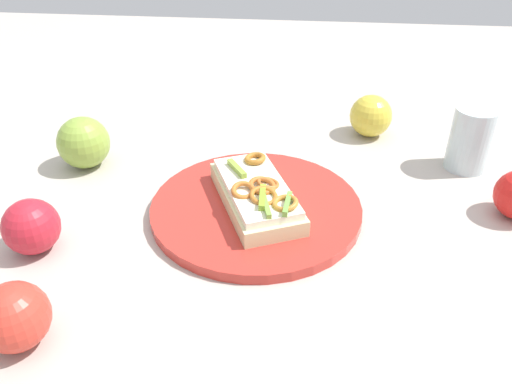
# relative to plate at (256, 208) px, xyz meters

# --- Properties ---
(ground_plane) EXTENTS (2.00, 2.00, 0.00)m
(ground_plane) POSITION_rel_plate_xyz_m (0.00, 0.00, -0.01)
(ground_plane) COLOR #B6ACA1
(ground_plane) RESTS_ON ground
(plate) EXTENTS (0.29, 0.29, 0.01)m
(plate) POSITION_rel_plate_xyz_m (0.00, 0.00, 0.00)
(plate) COLOR red
(plate) RESTS_ON ground_plane
(sandwich) EXTENTS (0.20, 0.15, 0.04)m
(sandwich) POSITION_rel_plate_xyz_m (-0.00, -0.00, 0.03)
(sandwich) COLOR beige
(sandwich) RESTS_ON plate
(apple_1) EXTENTS (0.07, 0.07, 0.07)m
(apple_1) POSITION_rel_plate_xyz_m (-0.11, 0.27, 0.03)
(apple_1) COLOR red
(apple_1) RESTS_ON ground_plane
(apple_2) EXTENTS (0.09, 0.09, 0.07)m
(apple_2) POSITION_rel_plate_xyz_m (-0.25, 0.22, 0.03)
(apple_2) COLOR red
(apple_2) RESTS_ON ground_plane
(apple_3) EXTENTS (0.09, 0.09, 0.07)m
(apple_3) POSITION_rel_plate_xyz_m (0.26, -0.18, 0.03)
(apple_3) COLOR gold
(apple_3) RESTS_ON ground_plane
(apple_4) EXTENTS (0.12, 0.12, 0.08)m
(apple_4) POSITION_rel_plate_xyz_m (0.10, 0.28, 0.03)
(apple_4) COLOR #87A83D
(apple_4) RESTS_ON ground_plane
(drinking_glass) EXTENTS (0.06, 0.06, 0.10)m
(drinking_glass) POSITION_rel_plate_xyz_m (0.16, -0.32, 0.04)
(drinking_glass) COLOR silver
(drinking_glass) RESTS_ON ground_plane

